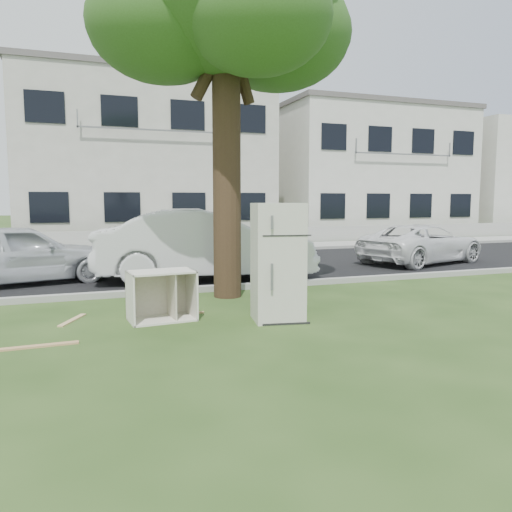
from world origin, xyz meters
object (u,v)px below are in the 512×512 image
object	(u,v)px
car_left	(20,254)
cabinet	(162,296)
fridge	(278,262)
car_center	(205,245)
car_right	(422,244)

from	to	relation	value
car_left	cabinet	bearing A→B (deg)	-165.31
fridge	car_center	world-z (taller)	fridge
fridge	car_center	distance (m)	4.25
cabinet	car_center	distance (m)	4.02
car_left	fridge	bearing A→B (deg)	-154.53
cabinet	car_right	bearing A→B (deg)	22.80
car_center	car_right	world-z (taller)	car_center
fridge	car_left	bearing A→B (deg)	139.31
fridge	car_left	xyz separation A→B (m)	(-4.17, 5.06, -0.23)
car_center	cabinet	bearing A→B (deg)	165.08
cabinet	car_left	size ratio (longest dim) A/B	0.25
car_center	car_right	bearing A→B (deg)	-73.61
car_center	car_right	distance (m)	6.95
fridge	car_right	size ratio (longest dim) A/B	0.44
car_right	car_left	distance (m)	10.95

